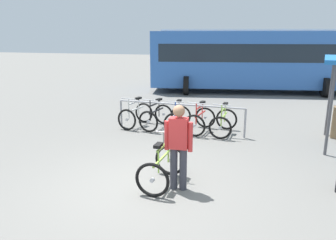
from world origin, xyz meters
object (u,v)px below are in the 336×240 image
at_px(racked_bike_white, 136,115).
at_px(person_with_featured_bike, 179,144).
at_px(racked_bike_lime, 224,122).
at_px(featured_bicycle, 164,160).
at_px(racked_bike_red, 200,120).
at_px(racked_bike_blue, 178,118).
at_px(bus_distant, 252,57).
at_px(racked_bike_black, 156,117).

height_order(racked_bike_white, person_with_featured_bike, person_with_featured_bike).
distance_m(racked_bike_lime, featured_bicycle, 3.67).
relative_size(featured_bicycle, person_with_featured_bike, 0.75).
bearing_deg(racked_bike_lime, racked_bike_red, 176.32).
relative_size(racked_bike_blue, racked_bike_red, 0.93).
bearing_deg(bus_distant, racked_bike_white, -114.14).
bearing_deg(racked_bike_lime, racked_bike_blue, 176.32).
xyz_separation_m(racked_bike_lime, bus_distant, (0.65, 7.87, 1.37)).
bearing_deg(racked_bike_red, bus_distant, 80.21).
bearing_deg(racked_bike_blue, racked_bike_black, 176.32).
distance_m(racked_bike_white, racked_bike_lime, 2.80).
relative_size(racked_bike_white, featured_bicycle, 1.00).
relative_size(racked_bike_red, person_with_featured_bike, 0.73).
bearing_deg(featured_bicycle, racked_bike_lime, 76.86).
bearing_deg(racked_bike_white, racked_bike_red, -3.68).
distance_m(racked_bike_blue, racked_bike_lime, 1.40).
distance_m(racked_bike_red, person_with_featured_bike, 3.86).
xyz_separation_m(racked_bike_black, racked_bike_lime, (2.10, -0.13, 0.00)).
height_order(featured_bicycle, person_with_featured_bike, person_with_featured_bike).
bearing_deg(person_with_featured_bike, featured_bicycle, 149.06).
distance_m(racked_bike_red, bus_distant, 8.06).
bearing_deg(featured_bicycle, bus_distant, 82.60).
xyz_separation_m(racked_bike_black, featured_bicycle, (1.26, -3.71, 0.12)).
distance_m(racked_bike_blue, bus_distant, 8.16).
distance_m(racked_bike_blue, featured_bicycle, 3.71).
height_order(racked_bike_red, bus_distant, bus_distant).
height_order(racked_bike_red, featured_bicycle, featured_bicycle).
bearing_deg(racked_bike_lime, racked_bike_white, 176.32).
distance_m(featured_bicycle, bus_distant, 11.61).
distance_m(racked_bike_blue, person_with_featured_bike, 4.01).
bearing_deg(featured_bicycle, person_with_featured_bike, -30.94).
distance_m(racked_bike_red, featured_bicycle, 3.62).
distance_m(person_with_featured_bike, bus_distant, 11.73).
relative_size(racked_bike_black, person_with_featured_bike, 0.73).
height_order(racked_bike_black, person_with_featured_bike, person_with_featured_bike).
height_order(racked_bike_lime, bus_distant, bus_distant).
relative_size(racked_bike_red, racked_bike_lime, 1.04).
bearing_deg(racked_bike_red, racked_bike_white, 176.32).
height_order(racked_bike_black, bus_distant, bus_distant).
bearing_deg(racked_bike_red, racked_bike_lime, -3.68).
xyz_separation_m(featured_bicycle, person_with_featured_bike, (0.34, -0.20, 0.42)).
bearing_deg(featured_bicycle, racked_bike_white, 117.56).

